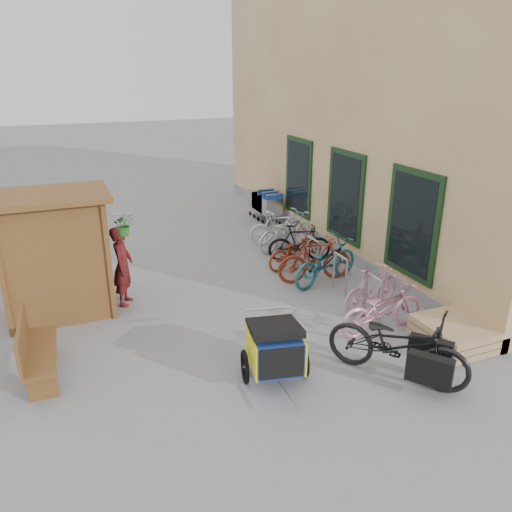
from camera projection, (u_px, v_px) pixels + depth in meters
name	position (u px, v px, depth m)	size (l,w,h in m)	color
ground	(262.00, 340.00, 8.85)	(80.00, 80.00, 0.00)	gray
building	(414.00, 108.00, 13.83)	(6.07, 13.00, 7.00)	#DABE7D
kiosk	(49.00, 239.00, 9.27)	(2.49, 1.65, 2.40)	brown
bike_rack	(313.00, 252.00, 11.57)	(0.05, 5.35, 0.86)	#A5A8AD
pallet_stack	(453.00, 334.00, 8.64)	(1.00, 1.20, 0.40)	tan
bench	(33.00, 349.00, 7.62)	(0.52, 1.58, 0.99)	brown
shopping_carts	(265.00, 202.00, 15.62)	(0.57, 1.58, 1.02)	silver
child_trailer	(275.00, 347.00, 7.59)	(1.08, 1.73, 0.99)	navy
cargo_bike	(399.00, 345.00, 7.59)	(1.94, 2.21, 1.15)	black
person_kiosk	(123.00, 266.00, 9.95)	(0.60, 0.39, 1.64)	maroon
bike_0	(382.00, 308.00, 9.01)	(0.61, 1.76, 0.92)	pink
bike_1	(372.00, 288.00, 9.85)	(0.43, 1.51, 0.90)	pink
bike_2	(326.00, 262.00, 11.05)	(0.67, 1.91, 1.00)	#1A626B
bike_3	(315.00, 259.00, 11.13)	(0.49, 1.75, 1.05)	maroon
bike_4	(296.00, 250.00, 11.96)	(0.57, 1.62, 0.85)	maroon
bike_5	(300.00, 243.00, 12.33)	(0.44, 1.56, 0.94)	black
bike_6	(286.00, 231.00, 13.14)	(0.66, 1.89, 0.99)	beige
bike_7	(279.00, 228.00, 13.42)	(0.45, 1.60, 0.96)	silver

